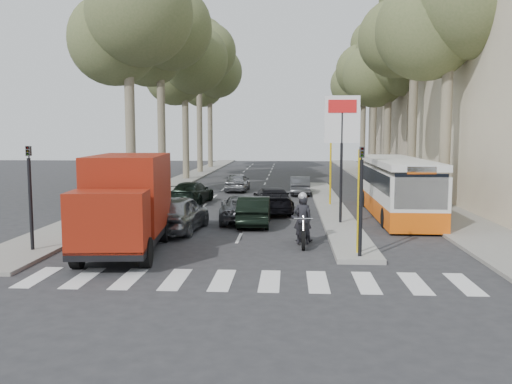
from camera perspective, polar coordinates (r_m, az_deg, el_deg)
ground at (r=18.87m, az=0.37°, el=-6.07°), size 120.00×120.00×0.00m
sidewalk_right at (r=44.25m, az=13.36°, el=0.92°), size 3.20×70.00×0.12m
median_left at (r=47.44m, az=-7.47°, el=1.39°), size 2.40×64.00×0.12m
traffic_island at (r=29.76m, az=7.79°, el=-1.44°), size 1.50×26.00×0.16m
building_far at (r=54.52m, az=19.20°, el=10.07°), size 11.00×20.00×16.00m
billboard at (r=23.52m, az=9.01°, el=5.38°), size 1.50×12.10×5.60m
traffic_light_island at (r=17.13m, az=11.02°, el=0.98°), size 0.16×0.41×3.60m
traffic_light_left at (r=19.48m, az=-22.74°, el=1.23°), size 0.16×0.41×3.60m
tree_l_a at (r=32.42m, az=-13.08°, el=17.39°), size 7.40×7.20×14.10m
tree_l_b at (r=40.18m, az=-9.88°, el=16.25°), size 7.40×7.20×14.88m
tree_l_c at (r=47.72m, az=-7.34°, el=13.42°), size 7.40×7.20×13.71m
tree_l_d at (r=55.78m, az=-5.89°, el=14.17°), size 7.40×7.20×15.66m
tree_l_e at (r=63.52m, az=-4.77°, el=12.27°), size 7.40×7.20×14.49m
tree_r_a at (r=30.33m, az=19.95°, el=17.97°), size 7.40×7.20×14.10m
tree_r_b at (r=38.16m, az=16.62°, el=17.15°), size 7.40×7.20×15.27m
tree_r_c at (r=45.59m, az=13.97°, el=13.19°), size 7.40×7.20×13.32m
tree_r_d at (r=53.61m, az=12.53°, el=13.64°), size 7.40×7.20×14.88m
tree_r_e at (r=61.41m, az=11.41°, el=12.05°), size 7.40×7.20×14.10m
silver_hatchback at (r=22.32m, az=-8.19°, el=-2.23°), size 2.17×4.61×1.52m
dark_hatchback at (r=23.70m, az=-0.18°, el=-1.97°), size 1.41×3.90×1.28m
queue_car_a at (r=24.74m, az=-1.42°, el=-1.69°), size 2.42×4.57×1.22m
queue_car_b at (r=27.37m, az=1.70°, el=-0.83°), size 2.44×4.74×1.32m
queue_car_c at (r=37.54m, az=-1.97°, el=1.06°), size 1.60×3.80×1.29m
queue_car_d at (r=35.59m, az=4.65°, el=0.68°), size 1.26×3.60×1.19m
queue_car_e at (r=31.18m, az=-6.79°, el=-0.06°), size 2.19×4.49×1.26m
red_truck at (r=18.76m, az=-13.52°, el=-0.97°), size 2.85×6.30×3.26m
city_bus at (r=27.08m, az=14.54°, el=0.65°), size 2.50×10.72×2.82m
motorcycle at (r=19.68m, az=4.89°, el=-2.98°), size 0.82×2.27×1.93m
pedestrian_near at (r=28.66m, az=15.96°, el=-0.09°), size 0.59×1.06×1.73m
pedestrian_far at (r=27.65m, az=17.73°, el=-0.34°), size 1.24×0.83×1.76m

